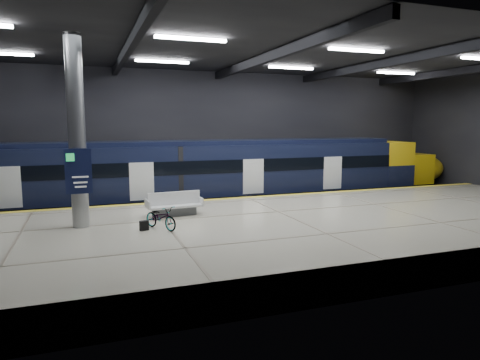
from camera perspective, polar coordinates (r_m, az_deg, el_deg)
name	(u,v)px	position (r m, az deg, el deg)	size (l,w,h in m)	color
ground	(269,231)	(19.71, 3.89, -6.78)	(30.00, 30.00, 0.00)	black
room_shell	(270,104)	(19.12, 4.04, 10.07)	(30.10, 16.10, 8.05)	black
platform	(294,232)	(17.39, 7.26, -6.90)	(30.00, 11.00, 1.10)	beige
safety_strip	(248,197)	(21.97, 1.03, -2.33)	(30.00, 0.40, 0.01)	yellow
rails	(231,207)	(24.70, -1.26, -3.64)	(30.00, 1.52, 0.16)	gray
train	(224,173)	(24.28, -2.09, 0.89)	(29.40, 2.84, 3.79)	black
bench	(174,207)	(17.85, -8.76, -3.59)	(2.31, 1.09, 0.99)	#595B60
bicycle	(161,217)	(15.65, -10.50, -4.93)	(0.56, 1.62, 0.85)	#99999E
pannier_bag	(144,226)	(15.62, -12.66, -5.95)	(0.30, 0.18, 0.35)	black
info_column	(77,135)	(16.44, -20.92, 5.63)	(0.90, 0.78, 6.90)	#9EA0A5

